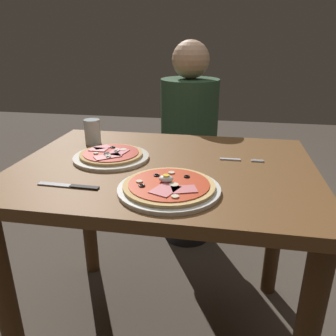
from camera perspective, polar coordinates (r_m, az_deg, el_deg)
name	(u,v)px	position (r m, az deg, el deg)	size (l,w,h in m)	color
ground_plane	(165,329)	(1.63, -0.53, -25.59)	(8.00, 8.00, 0.00)	#4C4238
dining_table	(164,199)	(1.25, -0.63, -5.25)	(1.05, 0.79, 0.77)	brown
pizza_foreground	(169,187)	(0.98, 0.16, -3.29)	(0.30, 0.30, 0.05)	white
pizza_across_left	(111,156)	(1.26, -9.59, 2.06)	(0.28, 0.28, 0.03)	silver
water_glass_near	(93,133)	(1.45, -12.64, 5.75)	(0.07, 0.07, 0.10)	silver
fork	(238,160)	(1.26, 11.76, 1.38)	(0.16, 0.02, 0.00)	silver
knife	(72,186)	(1.05, -15.88, -2.96)	(0.20, 0.02, 0.01)	silver
diner_person	(188,152)	(1.97, 3.37, 2.65)	(0.32, 0.32, 1.18)	black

